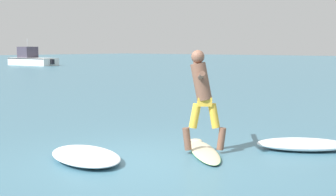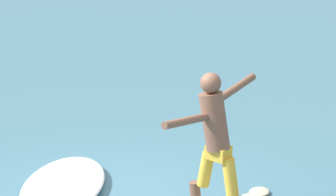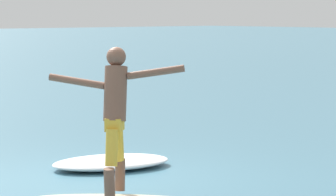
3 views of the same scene
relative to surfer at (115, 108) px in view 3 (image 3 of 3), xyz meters
The scene contains 3 objects.
ground_plane 1.67m from the surfer, 156.41° to the left, with size 200.00×200.00×0.00m, color teal.
surfer is the anchor object (origin of this frame).
wave_foam_at_nose 2.38m from the surfer, 144.49° to the left, with size 1.57×2.05×0.18m.
Camera 3 is at (8.84, -6.39, 2.33)m, focal length 85.00 mm.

